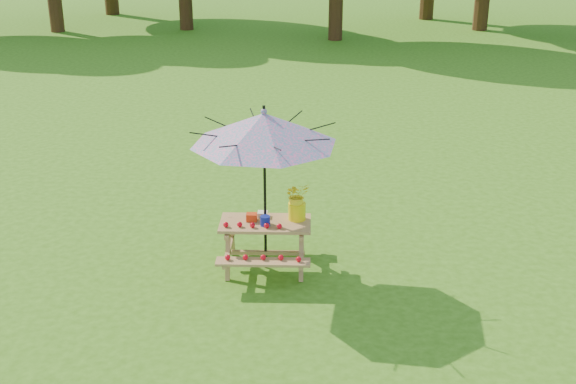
{
  "coord_description": "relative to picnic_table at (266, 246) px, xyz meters",
  "views": [
    {
      "loc": [
        1.93,
        -5.52,
        4.54
      ],
      "look_at": [
        1.68,
        3.17,
        1.1
      ],
      "focal_mm": 45.0,
      "sensor_mm": 36.0,
      "label": 1
    }
  ],
  "objects": [
    {
      "name": "flower_bucket",
      "position": [
        0.42,
        0.11,
        0.62
      ],
      "size": [
        0.4,
        0.38,
        0.52
      ],
      "color": "yellow",
      "rests_on": "picnic_table"
    },
    {
      "name": "patio_umbrella",
      "position": [
        0.0,
        0.0,
        1.62
      ],
      "size": [
        2.32,
        2.32,
        2.25
      ],
      "color": "black",
      "rests_on": "ground"
    },
    {
      "name": "produce_bins",
      "position": [
        -0.07,
        0.01,
        0.4
      ],
      "size": [
        0.32,
        0.41,
        0.13
      ],
      "color": "red",
      "rests_on": "picnic_table"
    },
    {
      "name": "picnic_table",
      "position": [
        0.0,
        0.0,
        0.0
      ],
      "size": [
        1.2,
        1.32,
        0.67
      ],
      "color": "#A27749",
      "rests_on": "ground"
    },
    {
      "name": "tomatoes_row",
      "position": [
        -0.15,
        -0.18,
        0.38
      ],
      "size": [
        0.77,
        0.13,
        0.07
      ],
      "primitive_type": null,
      "color": "red",
      "rests_on": "picnic_table"
    }
  ]
}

